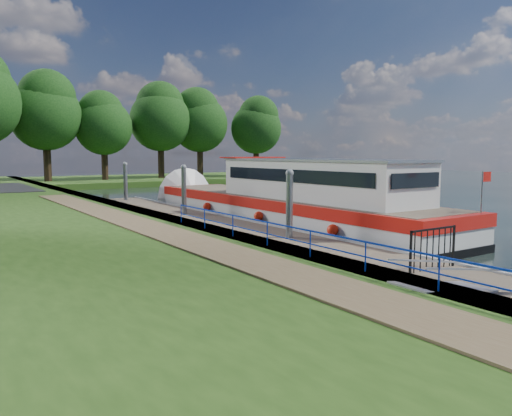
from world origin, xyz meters
TOP-DOWN VIEW (x-y plane):
  - ground at (0.00, 0.00)m, footprint 160.00×160.00m
  - bank_edge at (-2.55, 15.00)m, footprint 1.10×90.00m
  - far_bank at (12.00, 52.00)m, footprint 60.00×18.00m
  - footpath at (-4.40, 8.00)m, footprint 1.60×40.00m
  - blue_fence at (-2.75, 3.00)m, footprint 0.04×18.04m
  - pontoon at (0.00, 13.00)m, footprint 2.50×30.00m
  - mooring_piles at (0.00, 13.00)m, footprint 0.30×27.30m
  - gangway at (-1.85, 0.50)m, footprint 2.58×1.00m
  - gate_panel at (-0.00, 2.20)m, footprint 1.85×0.05m
  - barge at (3.60, 14.16)m, footprint 4.36×21.15m
  - horizon_trees at (-1.61, 48.68)m, footprint 54.38×10.03m

SIDE VIEW (x-z plane):
  - ground at x=0.00m, z-range 0.00..0.00m
  - pontoon at x=0.00m, z-range -0.10..0.46m
  - far_bank at x=12.00m, z-range 0.00..0.60m
  - bank_edge at x=-2.55m, z-range 0.00..0.78m
  - gangway at x=-1.85m, z-range 0.16..1.09m
  - footpath at x=-4.40m, z-range 0.78..0.83m
  - barge at x=3.60m, z-range -1.30..3.48m
  - gate_panel at x=0.00m, z-range 0.57..1.72m
  - mooring_piles at x=0.00m, z-range -0.50..3.05m
  - blue_fence at x=-2.75m, z-range 0.95..1.67m
  - horizon_trees at x=-1.61m, z-range 1.51..14.38m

